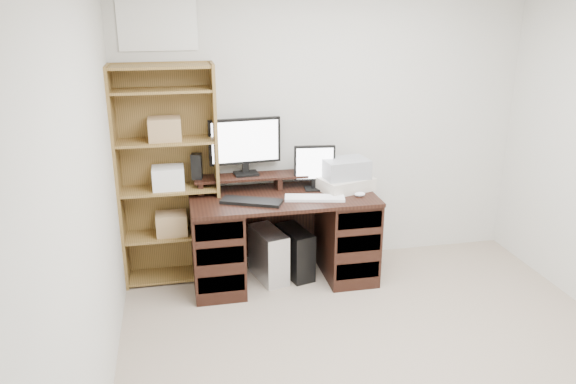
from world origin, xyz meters
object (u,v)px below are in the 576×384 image
object	(u,v)px
tower_silver	(268,254)
tower_black	(295,252)
monitor_wide	(245,143)
desk	(283,236)
monitor_small	(314,166)
printer	(345,183)
bookshelf	(168,175)

from	to	relation	value
tower_silver	tower_black	bearing A→B (deg)	-10.23
tower_silver	tower_black	distance (m)	0.24
monitor_wide	tower_silver	bearing A→B (deg)	-61.83
desk	tower_silver	size ratio (longest dim) A/B	3.44
desk	monitor_small	distance (m)	0.64
monitor_wide	desk	bearing A→B (deg)	-48.56
printer	tower_silver	bearing A→B (deg)	163.59
tower_silver	desk	bearing A→B (deg)	-28.31
tower_silver	bookshelf	size ratio (longest dim) A/B	0.24
desk	printer	distance (m)	0.68
printer	tower_black	xyz separation A→B (m)	(-0.42, 0.00, -0.59)
desk	bookshelf	distance (m)	1.07
monitor_small	monitor_wide	bearing A→B (deg)	171.30
printer	desk	bearing A→B (deg)	167.00
tower_black	monitor_wide	bearing A→B (deg)	136.17
desk	printer	size ratio (longest dim) A/B	3.55
desk	tower_black	world-z (taller)	desk
monitor_wide	monitor_small	world-z (taller)	monitor_wide
monitor_wide	tower_black	bearing A→B (deg)	-33.40
tower_black	bookshelf	size ratio (longest dim) A/B	0.25
desk	monitor_wide	xyz separation A→B (m)	(-0.27, 0.26, 0.75)
desk	tower_silver	xyz separation A→B (m)	(-0.12, 0.03, -0.17)
desk	bookshelf	world-z (taller)	bookshelf
tower_silver	printer	bearing A→B (deg)	-13.20
monitor_wide	tower_black	size ratio (longest dim) A/B	1.33
tower_silver	tower_black	world-z (taller)	tower_silver
monitor_small	printer	world-z (taller)	monitor_small
printer	tower_black	size ratio (longest dim) A/B	0.94
tower_silver	bookshelf	bearing A→B (deg)	152.19
desk	monitor_small	xyz separation A→B (m)	(0.29, 0.11, 0.56)
monitor_wide	bookshelf	xyz separation A→B (m)	(-0.64, -0.05, -0.22)
desk	printer	xyz separation A→B (m)	(0.54, 0.05, 0.41)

